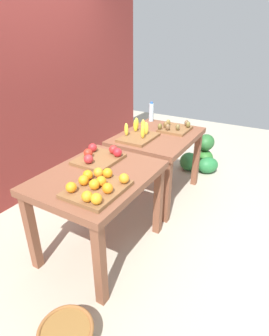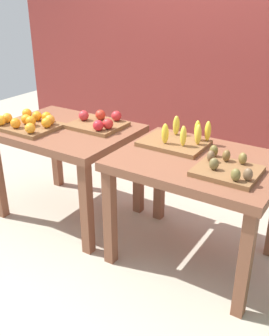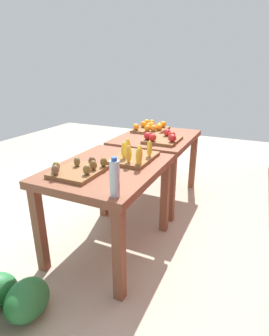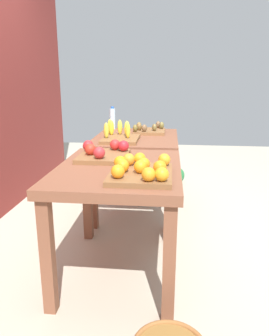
{
  "view_description": "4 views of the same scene",
  "coord_description": "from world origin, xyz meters",
  "px_view_note": "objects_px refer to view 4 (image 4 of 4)",
  "views": [
    {
      "loc": [
        -2.07,
        -1.23,
        1.77
      ],
      "look_at": [
        -0.03,
        -0.04,
        0.6
      ],
      "focal_mm": 28.62,
      "sensor_mm": 36.0,
      "label": 1
    },
    {
      "loc": [
        1.44,
        -2.13,
        1.76
      ],
      "look_at": [
        0.1,
        -0.03,
        0.6
      ],
      "focal_mm": 41.82,
      "sensor_mm": 36.0,
      "label": 2
    },
    {
      "loc": [
        2.28,
        1.04,
        1.5
      ],
      "look_at": [
        0.03,
        -0.01,
        0.57
      ],
      "focal_mm": 28.58,
      "sensor_mm": 36.0,
      "label": 3
    },
    {
      "loc": [
        -2.6,
        -0.32,
        1.33
      ],
      "look_at": [
        -0.03,
        -0.05,
        0.61
      ],
      "focal_mm": 35.02,
      "sensor_mm": 36.0,
      "label": 4
    }
  ],
  "objects_px": {
    "display_table_left": "(119,183)",
    "water_bottle": "(113,119)",
    "kiwi_bin": "(149,130)",
    "watermelon_pile": "(164,169)",
    "display_table_right": "(136,148)",
    "apple_bin": "(104,153)",
    "orange_bin": "(141,170)",
    "banana_crate": "(120,136)"
  },
  "relations": [
    {
      "from": "display_table_right",
      "to": "banana_crate",
      "type": "distance_m",
      "value": 0.29
    },
    {
      "from": "orange_bin",
      "to": "watermelon_pile",
      "type": "bearing_deg",
      "value": -2.46
    },
    {
      "from": "orange_bin",
      "to": "apple_bin",
      "type": "height_order",
      "value": "apple_bin"
    },
    {
      "from": "orange_bin",
      "to": "watermelon_pile",
      "type": "relative_size",
      "value": 0.74
    },
    {
      "from": "kiwi_bin",
      "to": "watermelon_pile",
      "type": "height_order",
      "value": "kiwi_bin"
    },
    {
      "from": "apple_bin",
      "to": "water_bottle",
      "type": "distance_m",
      "value": 1.35
    },
    {
      "from": "display_table_right",
      "to": "apple_bin",
      "type": "distance_m",
      "value": 0.93
    },
    {
      "from": "kiwi_bin",
      "to": "water_bottle",
      "type": "xyz_separation_m",
      "value": [
        0.21,
        0.42,
        0.09
      ]
    },
    {
      "from": "watermelon_pile",
      "to": "display_table_right",
      "type": "bearing_deg",
      "value": 164.91
    },
    {
      "from": "kiwi_bin",
      "to": "banana_crate",
      "type": "bearing_deg",
      "value": 151.4
    },
    {
      "from": "display_table_right",
      "to": "kiwi_bin",
      "type": "bearing_deg",
      "value": -25.56
    },
    {
      "from": "kiwi_bin",
      "to": "watermelon_pile",
      "type": "xyz_separation_m",
      "value": [
        0.74,
        -0.15,
        -0.62
      ]
    },
    {
      "from": "kiwi_bin",
      "to": "display_table_right",
      "type": "bearing_deg",
      "value": 154.44
    },
    {
      "from": "display_table_left",
      "to": "display_table_right",
      "type": "distance_m",
      "value": 1.12
    },
    {
      "from": "apple_bin",
      "to": "banana_crate",
      "type": "bearing_deg",
      "value": -1.0
    },
    {
      "from": "display_table_right",
      "to": "banana_crate",
      "type": "bearing_deg",
      "value": 148.35
    },
    {
      "from": "display_table_right",
      "to": "kiwi_bin",
      "type": "distance_m",
      "value": 0.29
    },
    {
      "from": "display_table_left",
      "to": "kiwi_bin",
      "type": "xyz_separation_m",
      "value": [
        1.35,
        -0.11,
        0.14
      ]
    },
    {
      "from": "orange_bin",
      "to": "water_bottle",
      "type": "bearing_deg",
      "value": 14.9
    },
    {
      "from": "display_table_right",
      "to": "watermelon_pile",
      "type": "xyz_separation_m",
      "value": [
        0.97,
        -0.26,
        -0.48
      ]
    },
    {
      "from": "orange_bin",
      "to": "watermelon_pile",
      "type": "distance_m",
      "value": 2.39
    },
    {
      "from": "display_table_right",
      "to": "watermelon_pile",
      "type": "bearing_deg",
      "value": -15.09
    },
    {
      "from": "display_table_left",
      "to": "orange_bin",
      "type": "distance_m",
      "value": 0.31
    },
    {
      "from": "banana_crate",
      "to": "water_bottle",
      "type": "relative_size",
      "value": 1.77
    },
    {
      "from": "display_table_left",
      "to": "apple_bin",
      "type": "relative_size",
      "value": 2.6
    },
    {
      "from": "display_table_left",
      "to": "orange_bin",
      "type": "relative_size",
      "value": 2.33
    },
    {
      "from": "display_table_left",
      "to": "water_bottle",
      "type": "bearing_deg",
      "value": 11.27
    },
    {
      "from": "display_table_right",
      "to": "display_table_left",
      "type": "bearing_deg",
      "value": 180.0
    },
    {
      "from": "apple_bin",
      "to": "orange_bin",
      "type": "bearing_deg",
      "value": -144.87
    },
    {
      "from": "display_table_left",
      "to": "kiwi_bin",
      "type": "relative_size",
      "value": 2.89
    },
    {
      "from": "kiwi_bin",
      "to": "watermelon_pile",
      "type": "relative_size",
      "value": 0.59
    },
    {
      "from": "apple_bin",
      "to": "banana_crate",
      "type": "distance_m",
      "value": 0.69
    },
    {
      "from": "apple_bin",
      "to": "display_table_left",
      "type": "bearing_deg",
      "value": -146.54
    },
    {
      "from": "banana_crate",
      "to": "orange_bin",
      "type": "bearing_deg",
      "value": -165.35
    },
    {
      "from": "orange_bin",
      "to": "watermelon_pile",
      "type": "xyz_separation_m",
      "value": [
        2.3,
        -0.1,
        -0.63
      ]
    },
    {
      "from": "kiwi_bin",
      "to": "watermelon_pile",
      "type": "bearing_deg",
      "value": -11.63
    },
    {
      "from": "apple_bin",
      "to": "kiwi_bin",
      "type": "relative_size",
      "value": 1.11
    },
    {
      "from": "water_bottle",
      "to": "watermelon_pile",
      "type": "distance_m",
      "value": 1.05
    },
    {
      "from": "apple_bin",
      "to": "water_bottle",
      "type": "xyz_separation_m",
      "value": [
        1.34,
        0.17,
        0.08
      ]
    },
    {
      "from": "orange_bin",
      "to": "apple_bin",
      "type": "distance_m",
      "value": 0.53
    },
    {
      "from": "display_table_right",
      "to": "orange_bin",
      "type": "distance_m",
      "value": 1.36
    },
    {
      "from": "kiwi_bin",
      "to": "display_table_left",
      "type": "bearing_deg",
      "value": 175.4
    }
  ]
}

